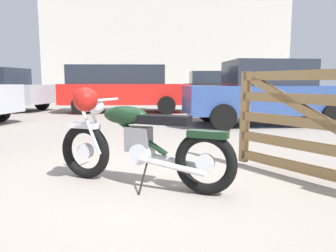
{
  "coord_description": "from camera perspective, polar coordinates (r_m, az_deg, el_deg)",
  "views": [
    {
      "loc": [
        0.38,
        -3.44,
        1.11
      ],
      "look_at": [
        0.12,
        0.91,
        0.51
      ],
      "focal_mm": 33.99,
      "sensor_mm": 36.0,
      "label": 1
    }
  ],
  "objects": [
    {
      "name": "pale_sedan_back",
      "position": [
        8.73,
        17.14,
        5.65
      ],
      "size": [
        4.4,
        2.38,
        1.67
      ],
      "rotation": [
        0.0,
        0.0,
        0.14
      ],
      "color": "black",
      "rests_on": "ground_plane"
    },
    {
      "name": "industrial_building",
      "position": [
        34.45,
        -0.1,
        14.95
      ],
      "size": [
        21.53,
        14.35,
        10.8
      ],
      "rotation": [
        0.0,
        0.0,
        -0.01
      ],
      "color": "beige",
      "rests_on": "ground_plane"
    },
    {
      "name": "blue_hatchback_right",
      "position": [
        18.38,
        10.16,
        7.14
      ],
      "size": [
        4.85,
        2.31,
        1.74
      ],
      "rotation": [
        0.0,
        0.0,
        0.1
      ],
      "color": "black",
      "rests_on": "ground_plane"
    },
    {
      "name": "ground_plane",
      "position": [
        3.64,
        -2.78,
        -9.97
      ],
      "size": [
        80.0,
        80.0,
        0.0
      ],
      "primitive_type": "plane",
      "color": "gray"
    },
    {
      "name": "vintage_motorcycle",
      "position": [
        3.41,
        -5.98,
        -2.67
      ],
      "size": [
        2.0,
        0.85,
        1.07
      ],
      "rotation": [
        0.0,
        0.0,
        2.81
      ],
      "color": "black",
      "rests_on": "ground_plane"
    },
    {
      "name": "silver_sedan_mid",
      "position": [
        21.01,
        -10.98,
        7.18
      ],
      "size": [
        4.86,
        2.34,
        1.74
      ],
      "rotation": [
        0.0,
        0.0,
        -0.1
      ],
      "color": "black",
      "rests_on": "ground_plane"
    },
    {
      "name": "red_hatchback_near",
      "position": [
        12.14,
        -8.05,
        6.91
      ],
      "size": [
        4.83,
        2.27,
        1.74
      ],
      "rotation": [
        0.0,
        0.0,
        0.09
      ],
      "color": "black",
      "rests_on": "ground_plane"
    }
  ]
}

